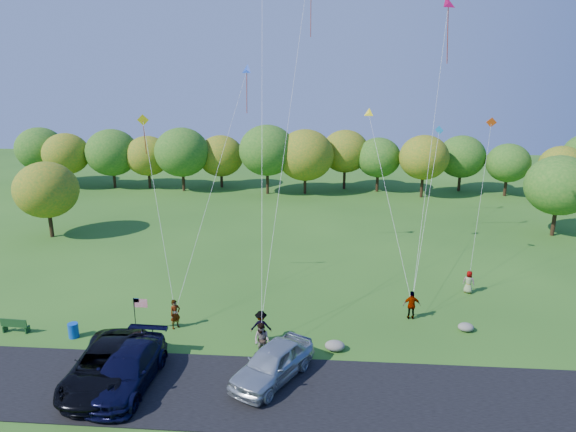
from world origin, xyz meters
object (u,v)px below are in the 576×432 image
(park_bench, at_px, (15,325))
(minivan_silver, at_px, (273,363))
(minivan_dark, at_px, (105,366))
(flyer_e, at_px, (469,282))
(flyer_c, at_px, (261,326))
(trash_barrel, at_px, (73,330))
(flyer_d, at_px, (412,305))
(flyer_a, at_px, (175,314))
(minivan_navy, at_px, (128,369))
(flyer_b, at_px, (262,340))

(park_bench, bearing_deg, minivan_silver, -9.34)
(minivan_dark, xyz_separation_m, flyer_e, (20.39, 12.21, -0.16))
(minivan_silver, bearing_deg, flyer_c, 134.94)
(flyer_c, height_order, trash_barrel, flyer_c)
(flyer_d, relative_size, park_bench, 1.10)
(flyer_d, xyz_separation_m, flyer_e, (4.49, 4.20, -0.12))
(flyer_d, relative_size, flyer_e, 1.15)
(minivan_silver, relative_size, flyer_c, 2.85)
(flyer_c, distance_m, flyer_d, 9.49)
(flyer_a, relative_size, flyer_d, 0.99)
(minivan_navy, height_order, trash_barrel, minivan_navy)
(flyer_c, relative_size, park_bench, 1.11)
(flyer_c, bearing_deg, park_bench, -4.02)
(flyer_a, xyz_separation_m, flyer_b, (5.49, -2.71, 0.05))
(minivan_dark, relative_size, trash_barrel, 7.50)
(flyer_e, height_order, park_bench, flyer_e)
(minivan_dark, height_order, flyer_d, minivan_dark)
(minivan_dark, bearing_deg, flyer_c, 29.01)
(flyer_b, bearing_deg, flyer_d, 57.89)
(flyer_d, bearing_deg, trash_barrel, 10.31)
(minivan_dark, distance_m, flyer_b, 7.89)
(flyer_b, relative_size, flyer_e, 1.20)
(flyer_b, height_order, park_bench, flyer_b)
(minivan_dark, bearing_deg, flyer_d, 22.57)
(flyer_e, relative_size, trash_barrel, 1.84)
(minivan_dark, height_order, flyer_a, minivan_dark)
(minivan_navy, xyz_separation_m, trash_barrel, (-4.94, 4.39, -0.50))
(flyer_e, bearing_deg, minivan_dark, 56.85)
(flyer_d, bearing_deg, minivan_dark, 26.01)
(flyer_e, bearing_deg, flyer_b, 60.99)
(trash_barrel, bearing_deg, flyer_c, 2.25)
(flyer_b, relative_size, flyer_d, 1.05)
(trash_barrel, bearing_deg, flyer_d, 11.04)
(minivan_navy, relative_size, flyer_a, 3.35)
(minivan_silver, xyz_separation_m, flyer_b, (-0.81, 2.14, 0.00))
(minivan_silver, height_order, flyer_a, minivan_silver)
(minivan_navy, bearing_deg, flyer_c, 41.31)
(minivan_navy, distance_m, flyer_d, 16.83)
(flyer_c, height_order, flyer_d, flyer_c)
(minivan_navy, height_order, flyer_d, flyer_d)
(minivan_silver, xyz_separation_m, park_bench, (-15.47, 3.52, -0.46))
(flyer_c, xyz_separation_m, flyer_e, (13.35, 7.61, -0.12))
(minivan_silver, bearing_deg, flyer_b, 139.83)
(minivan_navy, relative_size, flyer_c, 3.29)
(flyer_b, xyz_separation_m, flyer_d, (8.61, 4.99, -0.04))
(minivan_dark, xyz_separation_m, flyer_b, (7.29, 3.02, -0.00))
(minivan_navy, xyz_separation_m, flyer_b, (6.08, 3.22, 0.02))
(flyer_a, bearing_deg, flyer_d, -38.25)
(minivan_navy, bearing_deg, minivan_silver, 10.75)
(minivan_navy, distance_m, trash_barrel, 6.62)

